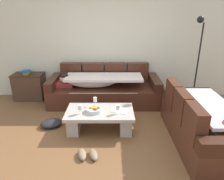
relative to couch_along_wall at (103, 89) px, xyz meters
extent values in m
plane|color=brown|center=(0.03, -1.63, -0.33)|extent=(14.00, 14.00, 0.00)
cube|color=beige|center=(0.03, 0.52, 1.02)|extent=(9.00, 0.10, 2.70)
cube|color=#4A2619|center=(0.04, -0.03, -0.12)|extent=(2.51, 0.92, 0.42)
cube|color=#4A2619|center=(-0.76, 0.35, 0.32)|extent=(0.50, 0.16, 0.46)
cube|color=#4A2619|center=(-0.22, 0.35, 0.32)|extent=(0.50, 0.16, 0.46)
cube|color=#4A2619|center=(0.31, 0.35, 0.32)|extent=(0.50, 0.16, 0.46)
cube|color=#4A2619|center=(0.85, 0.35, 0.32)|extent=(0.50, 0.16, 0.46)
cube|color=#3B1F14|center=(-1.12, -0.03, 0.19)|extent=(0.18, 0.92, 0.20)
cube|color=#3B1F14|center=(1.21, -0.03, 0.19)|extent=(0.18, 0.92, 0.20)
cube|color=#B23838|center=(-0.85, -0.04, 0.15)|extent=(0.36, 0.28, 0.11)
sphere|color=beige|center=(-0.85, -0.08, 0.31)|extent=(0.21, 0.21, 0.21)
sphere|color=black|center=(-0.85, -0.08, 0.34)|extent=(0.20, 0.20, 0.20)
ellipsoid|color=silver|center=(-0.23, -0.08, 0.23)|extent=(1.10, 0.44, 0.28)
cube|color=silver|center=(0.04, -0.10, 0.33)|extent=(1.70, 0.60, 0.05)
cube|color=silver|center=(0.04, -0.47, -0.10)|extent=(1.44, 0.04, 0.38)
cube|color=#4A2619|center=(1.71, -1.58, -0.12)|extent=(0.92, 1.90, 0.42)
cube|color=#4A2619|center=(1.33, -2.10, 0.32)|extent=(0.16, 0.48, 0.46)
cube|color=#4A2619|center=(1.33, -1.58, 0.32)|extent=(0.16, 0.48, 0.46)
cube|color=#4A2619|center=(1.33, -1.07, 0.32)|extent=(0.16, 0.48, 0.46)
cube|color=#3B1F14|center=(1.71, -0.73, 0.19)|extent=(0.92, 0.18, 0.20)
ellipsoid|color=silver|center=(1.76, -1.55, 0.23)|extent=(0.44, 0.98, 0.28)
cube|color=silver|center=(1.78, -1.58, 0.33)|extent=(0.60, 1.41, 0.05)
cube|color=#B4ADA3|center=(0.01, -1.20, 0.02)|extent=(1.20, 0.68, 0.06)
cube|color=#B4ADA3|center=(-0.45, -1.20, -0.17)|extent=(0.20, 0.54, 0.32)
cube|color=#B4ADA3|center=(0.47, -1.20, -0.17)|extent=(0.20, 0.54, 0.32)
cylinder|color=silver|center=(-0.09, -1.24, 0.09)|extent=(0.28, 0.28, 0.07)
sphere|color=#AD2A1A|center=(-0.06, -1.30, 0.11)|extent=(0.08, 0.08, 0.08)
sphere|color=orange|center=(-0.14, -1.24, 0.11)|extent=(0.08, 0.08, 0.08)
sphere|color=orange|center=(-0.09, -1.18, 0.11)|extent=(0.08, 0.08, 0.08)
sphere|color=gold|center=(-0.09, -1.24, 0.11)|extent=(0.08, 0.08, 0.08)
sphere|color=#65A12A|center=(-0.01, -1.23, 0.11)|extent=(0.08, 0.08, 0.08)
cylinder|color=silver|center=(-0.32, -1.32, 0.06)|extent=(0.06, 0.06, 0.01)
cylinder|color=silver|center=(-0.32, -1.32, 0.10)|extent=(0.01, 0.01, 0.07)
cylinder|color=silver|center=(-0.32, -1.32, 0.18)|extent=(0.07, 0.07, 0.08)
cylinder|color=silver|center=(0.32, -1.31, 0.06)|extent=(0.06, 0.06, 0.01)
cylinder|color=silver|center=(0.32, -1.31, 0.10)|extent=(0.01, 0.01, 0.07)
cylinder|color=silver|center=(0.32, -1.31, 0.18)|extent=(0.07, 0.07, 0.08)
cylinder|color=silver|center=(-0.09, -0.99, 0.06)|extent=(0.06, 0.06, 0.01)
cylinder|color=silver|center=(-0.09, -0.99, 0.10)|extent=(0.01, 0.01, 0.07)
cylinder|color=silver|center=(-0.09, -0.99, 0.18)|extent=(0.07, 0.07, 0.08)
cube|color=white|center=(0.37, -1.20, 0.06)|extent=(0.34, 0.30, 0.01)
cube|color=#473022|center=(-1.79, 0.22, -0.02)|extent=(0.70, 0.42, 0.62)
cube|color=#322217|center=(-1.79, 0.22, 0.30)|extent=(0.72, 0.44, 0.02)
cube|color=#B76623|center=(-1.80, 0.21, 0.33)|extent=(0.14, 0.21, 0.03)
cube|color=#338C59|center=(-1.80, 0.23, 0.36)|extent=(0.16, 0.20, 0.04)
cube|color=#2D569E|center=(-1.82, 0.22, 0.39)|extent=(0.17, 0.18, 0.03)
cylinder|color=black|center=(2.13, -0.02, -0.32)|extent=(0.28, 0.28, 0.02)
cylinder|color=black|center=(2.13, -0.02, 0.59)|extent=(0.03, 0.03, 1.80)
sphere|color=black|center=(2.01, -0.12, 1.55)|extent=(0.14, 0.14, 0.14)
ellipsoid|color=#8C7259|center=(-0.22, -1.98, -0.28)|extent=(0.18, 0.29, 0.09)
ellipsoid|color=#8C7259|center=(-0.05, -1.98, -0.28)|extent=(0.19, 0.29, 0.09)
ellipsoid|color=#232328|center=(-0.92, -1.09, -0.27)|extent=(0.49, 0.45, 0.12)
camera|label=1|loc=(0.23, -4.50, 1.71)|focal=33.08mm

